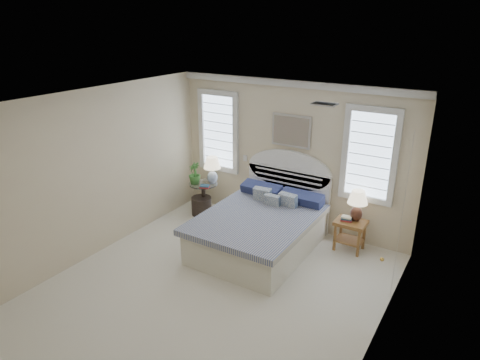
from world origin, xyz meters
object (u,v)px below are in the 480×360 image
object	(u,v)px
side_table_left	(204,195)
lamp_left	(212,167)
nightstand_right	(350,229)
floor_pot	(202,206)
bed	(262,226)
lamp_right	(357,202)

from	to	relation	value
side_table_left	lamp_left	world-z (taller)	lamp_left
side_table_left	nightstand_right	world-z (taller)	side_table_left
side_table_left	floor_pot	bearing A→B (deg)	-88.17
floor_pot	lamp_left	bearing A→B (deg)	52.48
lamp_left	floor_pot	bearing A→B (deg)	-127.52
bed	side_table_left	distance (m)	1.75
bed	floor_pot	size ratio (longest dim) A/B	5.76
bed	floor_pot	world-z (taller)	bed
side_table_left	nightstand_right	xyz separation A→B (m)	(2.95, 0.10, -0.00)
bed	lamp_left	world-z (taller)	bed
bed	nightstand_right	xyz separation A→B (m)	(1.30, 0.69, 0.00)
side_table_left	bed	bearing A→B (deg)	-19.74
bed	lamp_left	size ratio (longest dim) A/B	4.16
bed	lamp_left	distance (m)	1.75
bed	nightstand_right	world-z (taller)	bed
bed	nightstand_right	distance (m)	1.47
bed	nightstand_right	bearing A→B (deg)	28.03
floor_pot	lamp_right	xyz separation A→B (m)	(3.00, 0.25, 0.68)
floor_pot	lamp_right	distance (m)	3.09
bed	side_table_left	size ratio (longest dim) A/B	3.61
bed	lamp_right	world-z (taller)	bed
floor_pot	lamp_left	world-z (taller)	lamp_left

